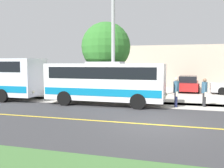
{
  "coord_description": "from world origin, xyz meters",
  "views": [
    {
      "loc": [
        10.49,
        1.02,
        2.65
      ],
      "look_at": [
        -3.5,
        -2.96,
        1.4
      ],
      "focal_mm": 39.63,
      "sensor_mm": 36.0,
      "label": 1
    }
  ],
  "objects_px": {
    "pedestrian_waiting": "(176,91)",
    "parked_car_near": "(188,84)",
    "commercial_building": "(220,66)",
    "street_light_pole": "(113,31)",
    "tree_curbside": "(106,47)",
    "pedestrian_with_bags": "(204,91)",
    "shuttle_bus_front": "(105,81)"
  },
  "relations": [
    {
      "from": "pedestrian_waiting",
      "to": "parked_car_near",
      "type": "distance_m",
      "value": 8.86
    },
    {
      "from": "pedestrian_waiting",
      "to": "street_light_pole",
      "type": "relative_size",
      "value": 0.21
    },
    {
      "from": "street_light_pole",
      "to": "tree_curbside",
      "type": "xyz_separation_m",
      "value": [
        -2.52,
        -1.24,
        -0.87
      ]
    },
    {
      "from": "shuttle_bus_front",
      "to": "pedestrian_with_bags",
      "type": "relative_size",
      "value": 4.4
    },
    {
      "from": "pedestrian_with_bags",
      "to": "street_light_pole",
      "type": "bearing_deg",
      "value": -85.61
    },
    {
      "from": "pedestrian_with_bags",
      "to": "commercial_building",
      "type": "xyz_separation_m",
      "value": [
        -16.08,
        2.94,
        1.34
      ]
    },
    {
      "from": "pedestrian_waiting",
      "to": "street_light_pole",
      "type": "xyz_separation_m",
      "value": [
        -0.17,
        -4.01,
        3.74
      ]
    },
    {
      "from": "pedestrian_waiting",
      "to": "commercial_building",
      "type": "relative_size",
      "value": 0.08
    },
    {
      "from": "pedestrian_with_bags",
      "to": "tree_curbside",
      "type": "height_order",
      "value": "tree_curbside"
    },
    {
      "from": "parked_car_near",
      "to": "street_light_pole",
      "type": "bearing_deg",
      "value": -29.45
    },
    {
      "from": "street_light_pole",
      "to": "parked_car_near",
      "type": "distance_m",
      "value": 10.71
    },
    {
      "from": "shuttle_bus_front",
      "to": "street_light_pole",
      "type": "distance_m",
      "value": 3.25
    },
    {
      "from": "parked_car_near",
      "to": "commercial_building",
      "type": "xyz_separation_m",
      "value": [
        -7.87,
        3.71,
        1.58
      ]
    },
    {
      "from": "shuttle_bus_front",
      "to": "tree_curbside",
      "type": "bearing_deg",
      "value": -163.45
    },
    {
      "from": "pedestrian_waiting",
      "to": "commercial_building",
      "type": "height_order",
      "value": "commercial_building"
    },
    {
      "from": "pedestrian_with_bags",
      "to": "tree_curbside",
      "type": "distance_m",
      "value": 7.77
    },
    {
      "from": "street_light_pole",
      "to": "parked_car_near",
      "type": "height_order",
      "value": "street_light_pole"
    },
    {
      "from": "pedestrian_with_bags",
      "to": "pedestrian_waiting",
      "type": "xyz_separation_m",
      "value": [
        0.6,
        -1.64,
        0.04
      ]
    },
    {
      "from": "pedestrian_waiting",
      "to": "parked_car_near",
      "type": "relative_size",
      "value": 0.4
    },
    {
      "from": "street_light_pole",
      "to": "commercial_building",
      "type": "xyz_separation_m",
      "value": [
        -16.52,
        8.59,
        -2.44
      ]
    },
    {
      "from": "street_light_pole",
      "to": "pedestrian_waiting",
      "type": "bearing_deg",
      "value": 87.63
    },
    {
      "from": "commercial_building",
      "to": "pedestrian_with_bags",
      "type": "bearing_deg",
      "value": -10.36
    },
    {
      "from": "shuttle_bus_front",
      "to": "pedestrian_with_bags",
      "type": "xyz_separation_m",
      "value": [
        -0.85,
        6.02,
        -0.58
      ]
    },
    {
      "from": "pedestrian_with_bags",
      "to": "parked_car_near",
      "type": "distance_m",
      "value": 8.25
    },
    {
      "from": "pedestrian_waiting",
      "to": "parked_car_near",
      "type": "bearing_deg",
      "value": 174.36
    },
    {
      "from": "pedestrian_waiting",
      "to": "parked_car_near",
      "type": "height_order",
      "value": "pedestrian_waiting"
    },
    {
      "from": "pedestrian_with_bags",
      "to": "commercial_building",
      "type": "height_order",
      "value": "commercial_building"
    },
    {
      "from": "pedestrian_waiting",
      "to": "commercial_building",
      "type": "bearing_deg",
      "value": 164.64
    },
    {
      "from": "pedestrian_with_bags",
      "to": "pedestrian_waiting",
      "type": "height_order",
      "value": "pedestrian_waiting"
    },
    {
      "from": "street_light_pole",
      "to": "tree_curbside",
      "type": "bearing_deg",
      "value": -153.81
    },
    {
      "from": "parked_car_near",
      "to": "tree_curbside",
      "type": "distance_m",
      "value": 9.22
    },
    {
      "from": "pedestrian_with_bags",
      "to": "pedestrian_waiting",
      "type": "bearing_deg",
      "value": -69.93
    }
  ]
}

